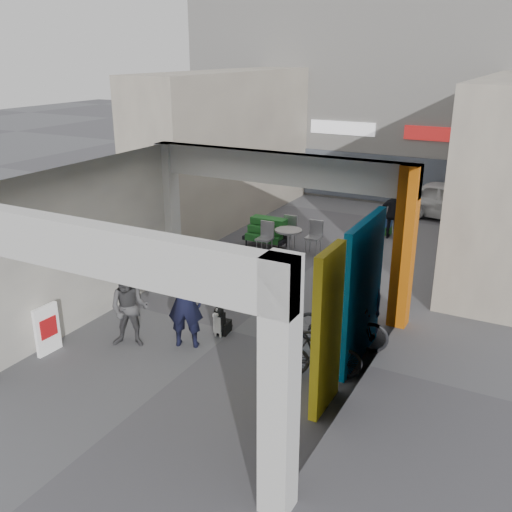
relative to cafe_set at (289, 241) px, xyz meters
The scene contains 21 objects.
ground 5.22m from the cafe_set, 78.30° to the right, with size 90.00×90.00×0.00m, color #525357.
arcade_canopy 6.44m from the cafe_set, 74.92° to the right, with size 6.40×6.45×6.40m.
far_building 9.67m from the cafe_set, 83.23° to the left, with size 18.00×4.08×8.00m.
plaza_bldg_left 4.72m from the cafe_set, 145.13° to the left, with size 2.00×9.00×5.00m, color #B6AC97.
plaza_bldg_right 6.42m from the cafe_set, 23.36° to the left, with size 2.00×9.00×5.00m, color #B6AC97.
bollard_left 2.69m from the cafe_set, 100.66° to the right, with size 0.09×0.09×0.94m, color #93969B.
bollard_center 2.74m from the cafe_set, 67.31° to the right, with size 0.09×0.09×0.98m, color #93969B.
bollard_right 3.68m from the cafe_set, 42.96° to the right, with size 0.09×0.09×0.94m, color #93969B.
advert_board_near 7.75m from the cafe_set, 102.59° to the right, with size 0.12×0.55×1.00m.
advert_board_far 3.98m from the cafe_set, 115.14° to the right, with size 0.22×0.55×1.00m.
cafe_set is the anchor object (origin of this frame).
produce_stand 0.85m from the cafe_set, 167.11° to the left, with size 1.32×0.71×0.87m.
crate_stack 3.68m from the cafe_set, 57.39° to the left, with size 0.47×0.37×0.56m.
border_collie 5.40m from the cafe_set, 80.32° to the right, with size 0.26×0.50×0.69m.
man_with_dog 6.11m from the cafe_set, 84.95° to the right, with size 0.71×0.47×1.96m, color black.
man_back_turned 6.60m from the cafe_set, 93.90° to the right, with size 0.79×0.62×1.63m, color #444447.
man_elderly 5.31m from the cafe_set, 48.33° to the right, with size 0.89×0.58×1.82m, color #526A9F.
man_crates 3.65m from the cafe_set, 50.30° to the left, with size 0.93×0.39×1.58m, color black.
bicycle_front 5.69m from the cafe_set, 54.49° to the right, with size 0.66×1.89×0.99m, color black.
bicycle_rear 6.80m from the cafe_set, 60.44° to the right, with size 0.44×1.55×0.93m, color black.
white_van 6.90m from the cafe_set, 58.30° to the left, with size 1.55×3.86×1.32m, color silver.
Camera 1 is at (5.52, -9.35, 5.63)m, focal length 40.00 mm.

